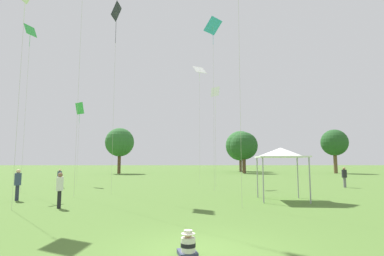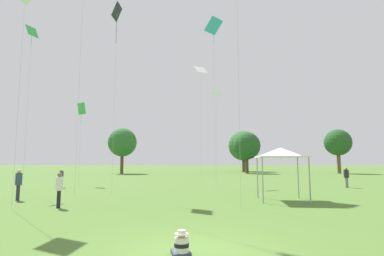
{
  "view_description": "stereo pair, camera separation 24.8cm",
  "coord_description": "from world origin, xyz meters",
  "px_view_note": "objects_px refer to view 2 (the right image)",
  "views": [
    {
      "loc": [
        -0.26,
        -7.52,
        2.2
      ],
      "look_at": [
        -0.08,
        6.48,
        3.75
      ],
      "focal_mm": 28.0,
      "sensor_mm": 36.0,
      "label": 1
    },
    {
      "loc": [
        -0.01,
        -7.53,
        2.2
      ],
      "look_at": [
        -0.08,
        6.48,
        3.75
      ],
      "focal_mm": 28.0,
      "sensor_mm": 36.0,
      "label": 2
    }
  ],
  "objects_px": {
    "kite_9": "(33,38)",
    "distant_tree_0": "(245,146)",
    "distant_tree_3": "(340,143)",
    "person_standing_1": "(20,182)",
    "kite_7": "(218,95)",
    "distant_tree_1": "(124,142)",
    "seated_toddler": "(183,245)",
    "kite_0": "(215,29)",
    "canopy_tent": "(282,153)",
    "person_standing_3": "(61,187)",
    "kite_5": "(118,18)",
    "person_standing_0": "(348,176)",
    "distant_tree_2": "(248,146)",
    "person_standing_2": "(63,177)",
    "kite_8": "(83,110)",
    "kite_2": "(202,72)"
  },
  "relations": [
    {
      "from": "distant_tree_2",
      "to": "distant_tree_3",
      "type": "relative_size",
      "value": 0.95
    },
    {
      "from": "person_standing_2",
      "to": "canopy_tent",
      "type": "relative_size",
      "value": 0.52
    },
    {
      "from": "canopy_tent",
      "to": "kite_2",
      "type": "bearing_deg",
      "value": 109.49
    },
    {
      "from": "kite_9",
      "to": "canopy_tent",
      "type": "bearing_deg",
      "value": -38.66
    },
    {
      "from": "person_standing_2",
      "to": "distant_tree_1",
      "type": "xyz_separation_m",
      "value": [
        -1.38,
        27.56,
        4.56
      ]
    },
    {
      "from": "person_standing_3",
      "to": "kite_5",
      "type": "relative_size",
      "value": 0.12
    },
    {
      "from": "kite_2",
      "to": "canopy_tent",
      "type": "bearing_deg",
      "value": -53.52
    },
    {
      "from": "canopy_tent",
      "to": "distant_tree_3",
      "type": "xyz_separation_m",
      "value": [
        21.1,
        36.48,
        2.81
      ]
    },
    {
      "from": "kite_0",
      "to": "kite_9",
      "type": "distance_m",
      "value": 14.0
    },
    {
      "from": "person_standing_3",
      "to": "kite_9",
      "type": "relative_size",
      "value": 0.13
    },
    {
      "from": "canopy_tent",
      "to": "kite_9",
      "type": "relative_size",
      "value": 0.24
    },
    {
      "from": "canopy_tent",
      "to": "distant_tree_2",
      "type": "height_order",
      "value": "distant_tree_2"
    },
    {
      "from": "canopy_tent",
      "to": "kite_0",
      "type": "bearing_deg",
      "value": 122.09
    },
    {
      "from": "person_standing_2",
      "to": "seated_toddler",
      "type": "bearing_deg",
      "value": 26.3
    },
    {
      "from": "person_standing_2",
      "to": "kite_7",
      "type": "xyz_separation_m",
      "value": [
        13.11,
        0.95,
        7.17
      ]
    },
    {
      "from": "person_standing_0",
      "to": "canopy_tent",
      "type": "bearing_deg",
      "value": -165.93
    },
    {
      "from": "kite_9",
      "to": "person_standing_0",
      "type": "bearing_deg",
      "value": -15.51
    },
    {
      "from": "distant_tree_0",
      "to": "kite_7",
      "type": "bearing_deg",
      "value": -103.18
    },
    {
      "from": "person_standing_2",
      "to": "kite_5",
      "type": "height_order",
      "value": "kite_5"
    },
    {
      "from": "person_standing_0",
      "to": "kite_9",
      "type": "height_order",
      "value": "kite_9"
    },
    {
      "from": "kite_0",
      "to": "distant_tree_0",
      "type": "relative_size",
      "value": 1.54
    },
    {
      "from": "seated_toddler",
      "to": "kite_0",
      "type": "height_order",
      "value": "kite_0"
    },
    {
      "from": "person_standing_3",
      "to": "kite_0",
      "type": "xyz_separation_m",
      "value": [
        7.97,
        8.03,
        11.43
      ]
    },
    {
      "from": "kite_9",
      "to": "kite_7",
      "type": "bearing_deg",
      "value": -6.27
    },
    {
      "from": "person_standing_3",
      "to": "distant_tree_2",
      "type": "bearing_deg",
      "value": -163.52
    },
    {
      "from": "person_standing_3",
      "to": "kite_5",
      "type": "xyz_separation_m",
      "value": [
        0.89,
        6.04,
        11.42
      ]
    },
    {
      "from": "seated_toddler",
      "to": "distant_tree_3",
      "type": "bearing_deg",
      "value": 48.56
    },
    {
      "from": "canopy_tent",
      "to": "person_standing_3",
      "type": "bearing_deg",
      "value": -166.65
    },
    {
      "from": "kite_5",
      "to": "kite_9",
      "type": "xyz_separation_m",
      "value": [
        -6.88,
        1.57,
        -0.82
      ]
    },
    {
      "from": "kite_7",
      "to": "distant_tree_1",
      "type": "height_order",
      "value": "kite_7"
    },
    {
      "from": "kite_9",
      "to": "distant_tree_0",
      "type": "relative_size",
      "value": 1.46
    },
    {
      "from": "kite_2",
      "to": "kite_9",
      "type": "relative_size",
      "value": 0.93
    },
    {
      "from": "distant_tree_3",
      "to": "person_standing_1",
      "type": "bearing_deg",
      "value": -134.59
    },
    {
      "from": "person_standing_3",
      "to": "kite_9",
      "type": "xyz_separation_m",
      "value": [
        -6.0,
        7.61,
        10.61
      ]
    },
    {
      "from": "seated_toddler",
      "to": "kite_9",
      "type": "bearing_deg",
      "value": 117.48
    },
    {
      "from": "seated_toddler",
      "to": "kite_0",
      "type": "relative_size",
      "value": 0.05
    },
    {
      "from": "person_standing_1",
      "to": "person_standing_2",
      "type": "height_order",
      "value": "person_standing_1"
    },
    {
      "from": "canopy_tent",
      "to": "kite_9",
      "type": "distance_m",
      "value": 20.11
    },
    {
      "from": "canopy_tent",
      "to": "kite_0",
      "type": "height_order",
      "value": "kite_0"
    },
    {
      "from": "canopy_tent",
      "to": "kite_8",
      "type": "relative_size",
      "value": 0.38
    },
    {
      "from": "kite_0",
      "to": "kite_9",
      "type": "bearing_deg",
      "value": 1.73
    },
    {
      "from": "person_standing_3",
      "to": "distant_tree_2",
      "type": "relative_size",
      "value": 0.22
    },
    {
      "from": "person_standing_2",
      "to": "kite_7",
      "type": "relative_size",
      "value": 0.17
    },
    {
      "from": "kite_2",
      "to": "kite_7",
      "type": "bearing_deg",
      "value": -46.28
    },
    {
      "from": "seated_toddler",
      "to": "kite_8",
      "type": "xyz_separation_m",
      "value": [
        -10.53,
        21.54,
        6.9
      ]
    },
    {
      "from": "kite_2",
      "to": "kite_5",
      "type": "xyz_separation_m",
      "value": [
        -6.26,
        -8.43,
        1.49
      ]
    },
    {
      "from": "kite_5",
      "to": "distant_tree_0",
      "type": "relative_size",
      "value": 1.56
    },
    {
      "from": "person_standing_1",
      "to": "distant_tree_3",
      "type": "distance_m",
      "value": 51.36
    },
    {
      "from": "kite_7",
      "to": "seated_toddler",
      "type": "bearing_deg",
      "value": -12.6
    },
    {
      "from": "kite_2",
      "to": "distant_tree_1",
      "type": "height_order",
      "value": "kite_2"
    }
  ]
}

